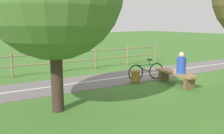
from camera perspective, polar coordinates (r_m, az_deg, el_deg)
ground_plane at (r=11.28m, az=9.72°, el=-2.00°), size 80.00×80.00×0.00m
paved_path at (r=9.65m, az=-10.92°, el=-4.07°), size 5.56×36.06×0.02m
path_centre_line at (r=9.65m, az=-10.92°, el=-4.01°), size 3.03×31.87×0.00m
bench at (r=9.79m, az=14.26°, el=-1.95°), size 1.96×0.78×0.50m
person_seated at (r=9.50m, az=15.45°, el=0.64°), size 0.38×0.38×0.79m
bicycle at (r=10.37m, az=7.77°, el=-0.99°), size 0.38×1.63×0.86m
backpack at (r=9.84m, az=5.37°, el=-2.30°), size 0.39×0.39×0.47m
fence_roadside at (r=11.61m, az=-16.94°, el=1.32°), size 1.18×14.02×1.09m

